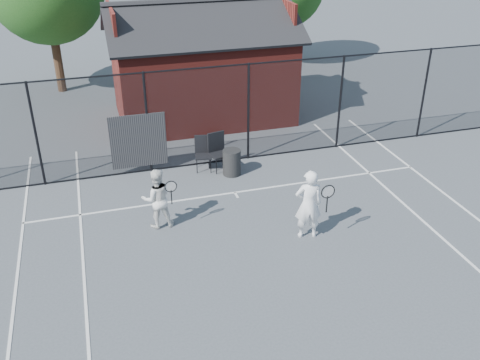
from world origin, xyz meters
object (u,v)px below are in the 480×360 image
object	(u,v)px
waste_bin	(232,162)
chair_left	(219,153)
player_front	(309,204)
player_back	(157,198)
clubhouse	(202,73)
chair_right	(203,154)

from	to	relation	value
waste_bin	chair_left	bearing A→B (deg)	124.35
waste_bin	player_front	bearing A→B (deg)	-77.11
player_front	waste_bin	xyz separation A→B (m)	(-0.83, 3.62, -0.49)
player_back	waste_bin	bearing A→B (deg)	41.10
player_front	player_back	world-z (taller)	player_front
clubhouse	chair_right	distance (m)	4.64
chair_left	chair_right	distance (m)	0.48
clubhouse	player_front	world-z (taller)	clubhouse
player_front	chair_left	size ratio (longest dim) A/B	1.59
player_front	chair_right	xyz separation A→B (m)	(-1.55, 4.12, -0.37)
clubhouse	chair_left	distance (m)	4.67
player_front	chair_left	bearing A→B (deg)	105.25
waste_bin	chair_right	bearing A→B (deg)	145.32
chair_left	chair_right	world-z (taller)	chair_left
player_front	chair_left	distance (m)	4.17
player_front	player_back	size ratio (longest dim) A/B	1.14
chair_right	player_back	bearing A→B (deg)	-112.12
clubhouse	waste_bin	size ratio (longest dim) A/B	8.50
player_back	waste_bin	xyz separation A→B (m)	(2.48, 2.16, -0.39)
chair_left	waste_bin	world-z (taller)	chair_left
clubhouse	chair_left	world-z (taller)	clubhouse
clubhouse	chair_right	xyz separation A→B (m)	(-1.00, -4.40, -1.10)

